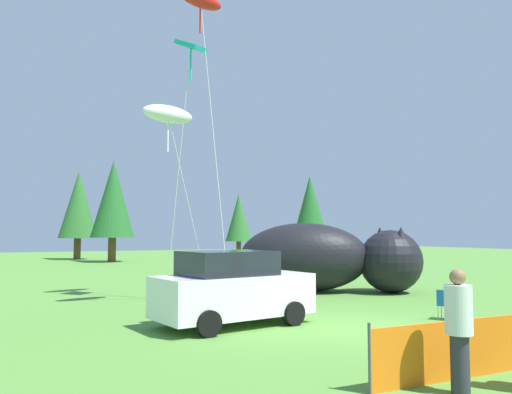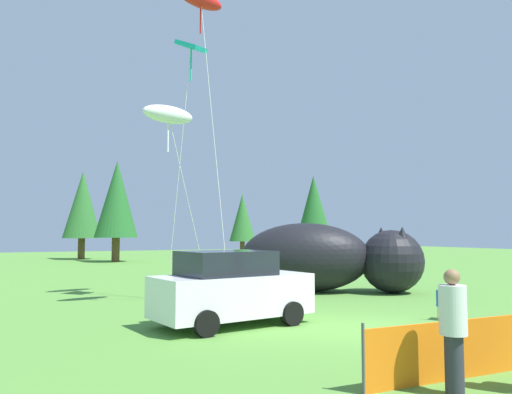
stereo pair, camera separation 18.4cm
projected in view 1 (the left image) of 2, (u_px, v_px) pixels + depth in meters
ground_plane at (369, 329)px, 12.79m from camera, size 120.00×120.00×0.00m
parked_car at (232, 288)px, 13.27m from camera, size 4.42×2.55×1.98m
folding_chair at (446, 302)px, 14.08m from camera, size 0.67×0.67×0.85m
inflatable_cat at (325, 260)px, 20.79m from camera, size 7.38×5.78×2.87m
spectator_in_grey_shirt at (459, 326)px, 7.63m from camera, size 0.41×0.41×1.90m
kite_red_lizard at (200, 1)px, 18.71m from camera, size 2.05×2.21×11.56m
kite_teal_diamond at (190, 52)px, 18.23m from camera, size 1.28×1.63×9.58m
kite_white_ghost at (168, 115)px, 17.07m from camera, size 2.90×1.32×6.86m
horizon_tree_east at (78, 205)px, 46.68m from camera, size 3.48×3.48×8.31m
horizon_tree_west at (113, 199)px, 42.60m from camera, size 3.63×3.63×8.67m
horizon_tree_mid at (239, 218)px, 53.12m from camera, size 2.78×2.78×6.63m
horizon_tree_northeast at (310, 207)px, 50.79m from camera, size 3.49×3.49×8.32m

